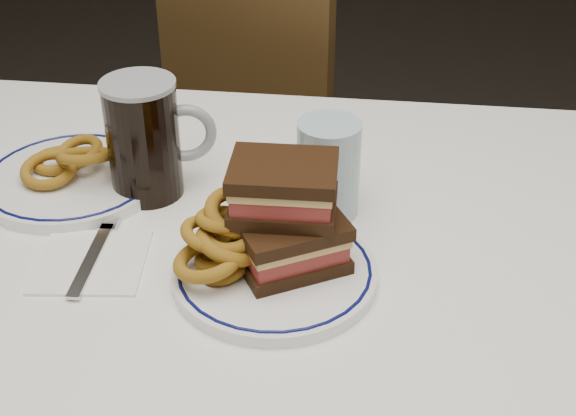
# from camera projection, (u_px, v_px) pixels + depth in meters

# --- Properties ---
(dining_table) EXTENTS (1.27, 0.87, 0.75)m
(dining_table) POSITION_uv_depth(u_px,v_px,m) (246.00, 302.00, 1.08)
(dining_table) COLOR white
(dining_table) RESTS_ON floor
(chair_far) EXTENTS (0.54, 0.54, 0.89)m
(chair_far) POSITION_uv_depth(u_px,v_px,m) (272.00, 126.00, 1.86)
(chair_far) COLOR #412C15
(chair_far) RESTS_ON floor
(main_plate) EXTENTS (0.24, 0.24, 0.02)m
(main_plate) POSITION_uv_depth(u_px,v_px,m) (275.00, 272.00, 0.95)
(main_plate) COLOR white
(main_plate) RESTS_ON dining_table
(reuben_sandwich) EXTENTS (0.15, 0.14, 0.13)m
(reuben_sandwich) POSITION_uv_depth(u_px,v_px,m) (287.00, 215.00, 0.92)
(reuben_sandwich) COLOR black
(reuben_sandwich) RESTS_ON main_plate
(onion_rings_main) EXTENTS (0.11, 0.12, 0.10)m
(onion_rings_main) POSITION_uv_depth(u_px,v_px,m) (223.00, 240.00, 0.92)
(onion_rings_main) COLOR brown
(onion_rings_main) RESTS_ON main_plate
(ketchup_ramekin) EXTENTS (0.06, 0.06, 0.03)m
(ketchup_ramekin) POSITION_uv_depth(u_px,v_px,m) (257.00, 220.00, 1.00)
(ketchup_ramekin) COLOR silver
(ketchup_ramekin) RESTS_ON main_plate
(beer_mug) EXTENTS (0.15, 0.10, 0.17)m
(beer_mug) POSITION_uv_depth(u_px,v_px,m) (146.00, 138.00, 1.07)
(beer_mug) COLOR black
(beer_mug) RESTS_ON dining_table
(water_glass) EXTENTS (0.08, 0.08, 0.13)m
(water_glass) POSITION_uv_depth(u_px,v_px,m) (328.00, 168.00, 1.04)
(water_glass) COLOR #A4C2D4
(water_glass) RESTS_ON dining_table
(far_plate) EXTENTS (0.25, 0.25, 0.02)m
(far_plate) POSITION_uv_depth(u_px,v_px,m) (72.00, 179.00, 1.13)
(far_plate) COLOR white
(far_plate) RESTS_ON dining_table
(onion_rings_far) EXTENTS (0.13, 0.12, 0.06)m
(onion_rings_far) POSITION_uv_depth(u_px,v_px,m) (67.00, 160.00, 1.11)
(onion_rings_far) COLOR brown
(onion_rings_far) RESTS_ON far_plate
(napkin_fork) EXTENTS (0.14, 0.17, 0.01)m
(napkin_fork) POSITION_uv_depth(u_px,v_px,m) (92.00, 260.00, 0.98)
(napkin_fork) COLOR white
(napkin_fork) RESTS_ON dining_table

